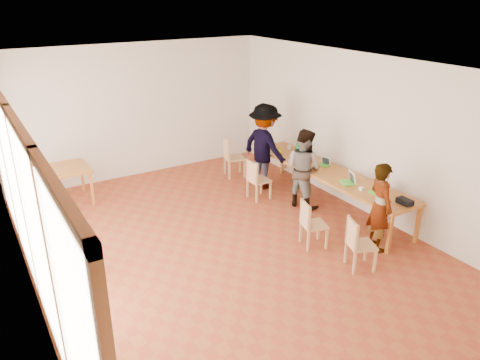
{
  "coord_description": "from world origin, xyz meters",
  "views": [
    {
      "loc": [
        -3.4,
        -6.04,
        4.05
      ],
      "look_at": [
        0.35,
        0.12,
        1.1
      ],
      "focal_mm": 35.0,
      "sensor_mm": 36.0,
      "label": 1
    }
  ],
  "objects": [
    {
      "name": "laptop_near",
      "position": [
        2.54,
        -0.95,
        0.81
      ],
      "size": [
        0.25,
        0.29,
        0.23
      ],
      "rotation": [
        0.0,
        0.0,
        -0.08
      ],
      "color": "#4FC331",
      "rests_on": "communal_table"
    },
    {
      "name": "side_table",
      "position": [
        -1.87,
        3.2,
        0.67
      ],
      "size": [
        0.9,
        0.9,
        0.75
      ],
      "rotation": [
        0.0,
        0.0,
        0.02
      ],
      "color": "#C87A2C",
      "rests_on": "ground"
    },
    {
      "name": "black_pouch",
      "position": [
        2.58,
        -1.47,
        0.8
      ],
      "size": [
        0.16,
        0.26,
        0.09
      ],
      "primitive_type": "cube",
      "color": "black",
      "rests_on": "communal_table"
    },
    {
      "name": "window_wall",
      "position": [
        -2.96,
        0.0,
        1.5
      ],
      "size": [
        0.1,
        8.0,
        3.0
      ],
      "primitive_type": "cube",
      "color": "white",
      "rests_on": "ground"
    },
    {
      "name": "condiment_cup",
      "position": [
        2.37,
        -0.68,
        0.78
      ],
      "size": [
        0.08,
        0.08,
        0.06
      ],
      "primitive_type": "cylinder",
      "color": "white",
      "rests_on": "communal_table"
    },
    {
      "name": "chair_mid",
      "position": [
        1.19,
        -0.72,
        0.51
      ],
      "size": [
        0.48,
        0.48,
        0.44
      ],
      "rotation": [
        0.0,
        0.0,
        -0.28
      ],
      "color": "tan",
      "rests_on": "ground"
    },
    {
      "name": "ground",
      "position": [
        0.0,
        0.0,
        0.0
      ],
      "size": [
        8.0,
        8.0,
        0.0
      ],
      "primitive_type": "plane",
      "color": "#9B4925",
      "rests_on": "ground"
    },
    {
      "name": "person_mid",
      "position": [
        2.11,
        0.63,
        0.79
      ],
      "size": [
        0.77,
        0.89,
        1.59
      ],
      "primitive_type": "imported",
      "rotation": [
        0.0,
        0.0,
        1.82
      ],
      "color": "gray",
      "rests_on": "ground"
    },
    {
      "name": "chair_spare",
      "position": [
        -2.39,
        0.33,
        0.59
      ],
      "size": [
        0.48,
        0.48,
        0.51
      ],
      "rotation": [
        0.0,
        0.0,
        3.06
      ],
      "color": "tan",
      "rests_on": "ground"
    },
    {
      "name": "ceiling",
      "position": [
        0.0,
        0.0,
        3.02
      ],
      "size": [
        6.0,
        8.0,
        0.04
      ],
      "primitive_type": "cube",
      "color": "white",
      "rests_on": "wall_back"
    },
    {
      "name": "person_near",
      "position": [
        2.13,
        -1.35,
        0.76
      ],
      "size": [
        0.5,
        0.63,
        1.52
      ],
      "primitive_type": "imported",
      "rotation": [
        0.0,
        0.0,
        1.29
      ],
      "color": "gray",
      "rests_on": "ground"
    },
    {
      "name": "pink_phone",
      "position": [
        2.37,
        1.04,
        0.76
      ],
      "size": [
        0.05,
        0.1,
        0.01
      ],
      "primitive_type": "cube",
      "color": "#DE3194",
      "rests_on": "communal_table"
    },
    {
      "name": "laptop_far",
      "position": [
        2.66,
        0.62,
        0.8
      ],
      "size": [
        0.24,
        0.26,
        0.18
      ],
      "rotation": [
        0.0,
        0.0,
        0.33
      ],
      "color": "#4FC331",
      "rests_on": "communal_table"
    },
    {
      "name": "person_far",
      "position": [
        2.0,
        1.82,
        0.93
      ],
      "size": [
        0.9,
        1.3,
        1.85
      ],
      "primitive_type": "imported",
      "rotation": [
        0.0,
        0.0,
        1.75
      ],
      "color": "gray",
      "rests_on": "ground"
    },
    {
      "name": "yellow_mug",
      "position": [
        2.32,
        1.72,
        0.8
      ],
      "size": [
        0.13,
        0.13,
        0.1
      ],
      "primitive_type": "imported",
      "rotation": [
        0.0,
        0.0,
        -0.07
      ],
      "color": "gold",
      "rests_on": "communal_table"
    },
    {
      "name": "green_bottle",
      "position": [
        2.56,
        1.39,
        0.89
      ],
      "size": [
        0.07,
        0.07,
        0.28
      ],
      "primitive_type": "cylinder",
      "color": "#1B7B2B",
      "rests_on": "communal_table"
    },
    {
      "name": "laptop_mid",
      "position": [
        2.43,
        -0.33,
        0.81
      ],
      "size": [
        0.31,
        0.33,
        0.23
      ],
      "rotation": [
        0.0,
        0.0,
        -0.37
      ],
      "color": "#4FC331",
      "rests_on": "communal_table"
    },
    {
      "name": "clear_glass",
      "position": [
        2.66,
        1.82,
        0.8
      ],
      "size": [
        0.07,
        0.07,
        0.09
      ],
      "primitive_type": "cylinder",
      "color": "silver",
      "rests_on": "communal_table"
    },
    {
      "name": "chair_far",
      "position": [
        1.47,
        1.36,
        0.52
      ],
      "size": [
        0.4,
        0.4,
        0.45
      ],
      "rotation": [
        0.0,
        0.0,
        0.02
      ],
      "color": "tan",
      "rests_on": "ground"
    },
    {
      "name": "wall_back",
      "position": [
        0.0,
        4.0,
        1.5
      ],
      "size": [
        6.0,
        0.1,
        3.0
      ],
      "primitive_type": "cube",
      "color": "beige",
      "rests_on": "ground"
    },
    {
      "name": "wall_right",
      "position": [
        3.0,
        0.0,
        1.5
      ],
      "size": [
        0.1,
        8.0,
        3.0
      ],
      "primitive_type": "cube",
      "color": "beige",
      "rests_on": "ground"
    },
    {
      "name": "communal_table",
      "position": [
        2.5,
        0.35,
        0.7
      ],
      "size": [
        0.8,
        4.0,
        0.75
      ],
      "color": "#C87A2C",
      "rests_on": "ground"
    },
    {
      "name": "chair_near",
      "position": [
        1.38,
        -1.62,
        0.51
      ],
      "size": [
        0.5,
        0.5,
        0.45
      ],
      "rotation": [
        0.0,
        0.0,
        -0.36
      ],
      "color": "tan",
      "rests_on": "ground"
    },
    {
      "name": "wall_front",
      "position": [
        0.0,
        -4.0,
        1.5
      ],
      "size": [
        6.0,
        0.1,
        3.0
      ],
      "primitive_type": "cube",
      "color": "beige",
      "rests_on": "ground"
    },
    {
      "name": "chair_empty",
      "position": [
        1.68,
        2.74,
        0.57
      ],
      "size": [
        0.52,
        0.52,
        0.49
      ],
      "rotation": [
        0.0,
        0.0,
        -0.23
      ],
      "color": "tan",
      "rests_on": "ground"
    }
  ]
}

